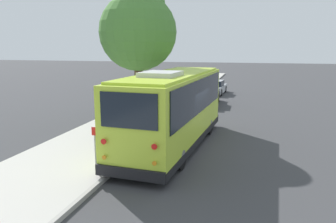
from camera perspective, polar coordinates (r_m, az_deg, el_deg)
name	(u,v)px	position (r m, az deg, el deg)	size (l,w,h in m)	color
ground_plane	(184,147)	(14.55, 2.82, -6.19)	(160.00, 160.00, 0.00)	#3D3D3F
sidewalk_slab	(102,139)	(15.79, -11.47, -4.72)	(80.00, 4.26, 0.15)	beige
curb_strip	(146,142)	(14.97, -3.84, -5.39)	(80.00, 0.14, 0.15)	#AAA69D
shuttle_bus	(173,106)	(14.12, 0.94, 0.96)	(9.25, 2.99, 3.42)	#BCDB38
parked_sedan_black	(206,97)	(25.14, 6.67, 2.53)	(4.72, 1.84, 1.27)	black
parked_sedan_silver	(215,88)	(31.13, 8.23, 4.16)	(4.27, 1.89, 1.27)	#A8AAAF
street_tree	(139,27)	(18.43, -5.15, 14.42)	(4.20, 4.20, 7.71)	brown
sign_post_near	(96,150)	(11.26, -12.51, -6.50)	(0.06, 0.22, 1.59)	gray
sign_post_far	(117,140)	(12.88, -8.79, -4.98)	(0.06, 0.06, 1.27)	gray
fire_hydrant	(173,107)	(21.03, 0.91, 0.82)	(0.22, 0.22, 0.81)	#99999E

